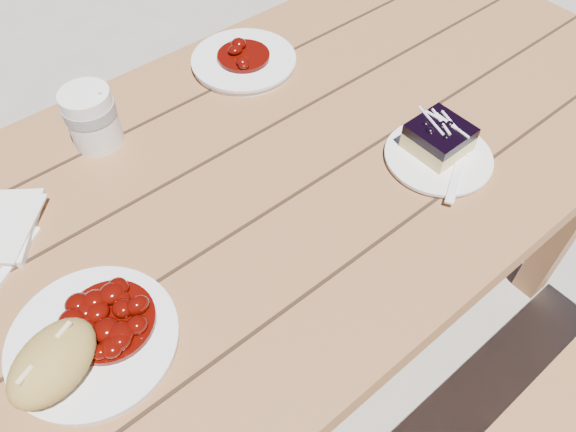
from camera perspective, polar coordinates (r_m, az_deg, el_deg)
ground at (r=1.59m, az=-5.56°, el=-16.72°), size 60.00×60.00×0.00m
picnic_table at (r=1.07m, az=-7.94°, el=-4.69°), size 2.00×1.55×0.75m
main_plate at (r=0.83m, az=-19.13°, el=-11.88°), size 0.23×0.23×0.02m
goulash_stew at (r=0.81m, az=-17.98°, el=-9.59°), size 0.13×0.13×0.04m
bread_roll at (r=0.79m, az=-22.78°, el=-13.55°), size 0.15×0.13×0.07m
dessert_plate at (r=1.04m, az=15.00°, el=5.78°), size 0.19×0.19×0.01m
blueberry_cake at (r=1.03m, az=15.09°, el=7.71°), size 0.09×0.09×0.05m
fork_dessert at (r=1.00m, az=16.70°, el=3.80°), size 0.15×0.10×0.00m
coffee_cup at (r=1.06m, az=-19.31°, el=9.39°), size 0.09×0.09×0.11m
fork_table at (r=0.96m, az=-26.02°, el=-3.84°), size 0.15×0.11×0.00m
second_plate at (r=1.22m, az=-4.50°, el=15.37°), size 0.21×0.21×0.02m
second_stew at (r=1.20m, az=-4.59°, el=16.49°), size 0.11×0.11×0.04m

